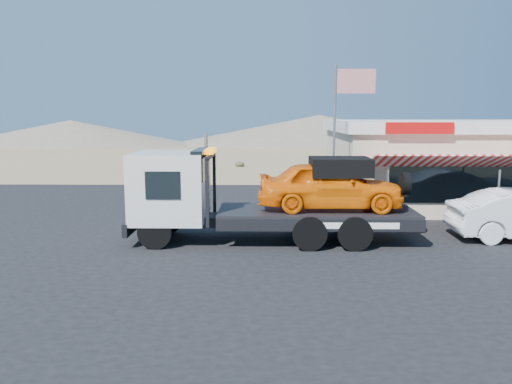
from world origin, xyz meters
TOP-DOWN VIEW (x-y plane):
  - ground at (0.00, 0.00)m, footprint 120.00×120.00m
  - asphalt_lot at (2.00, 3.00)m, footprint 32.00×24.00m
  - tow_truck at (2.05, 1.58)m, footprint 9.19×2.72m
  - jerky_store at (10.50, 8.97)m, footprint 10.40×9.97m
  - flagpole at (4.93, 4.50)m, footprint 1.55×0.10m
  - distant_hills at (-9.77, 55.14)m, footprint 126.00×48.00m

SIDE VIEW (x-z plane):
  - ground at x=0.00m, z-range 0.00..0.00m
  - asphalt_lot at x=2.00m, z-range 0.00..0.02m
  - tow_truck at x=2.05m, z-range 0.12..3.19m
  - distant_hills at x=-9.77m, z-range -0.21..3.99m
  - jerky_store at x=10.50m, z-range 0.04..3.94m
  - flagpole at x=4.93m, z-range 0.76..6.76m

